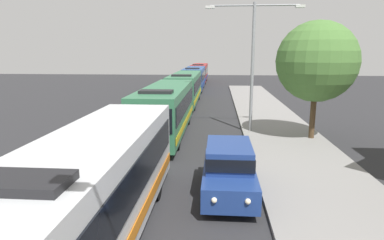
# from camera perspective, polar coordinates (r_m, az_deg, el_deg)

# --- Properties ---
(bus_lead) EXTENTS (2.58, 10.63, 3.21)m
(bus_lead) POSITION_cam_1_polar(r_m,az_deg,el_deg) (9.25, -16.74, -11.04)
(bus_lead) COLOR silver
(bus_lead) RESTS_ON ground_plane
(bus_second_in_line) EXTENTS (2.58, 10.91, 3.21)m
(bus_second_in_line) POSITION_cam_1_polar(r_m,az_deg,el_deg) (20.82, -4.52, 2.06)
(bus_second_in_line) COLOR #33724C
(bus_second_in_line) RESTS_ON ground_plane
(bus_middle) EXTENTS (2.58, 11.78, 3.21)m
(bus_middle) POSITION_cam_1_polar(r_m,az_deg,el_deg) (33.01, -1.15, 5.69)
(bus_middle) COLOR #33724C
(bus_middle) RESTS_ON ground_plane
(bus_fourth_in_line) EXTENTS (2.58, 11.32, 3.21)m
(bus_fourth_in_line) POSITION_cam_1_polar(r_m,az_deg,el_deg) (45.38, 0.41, 7.36)
(bus_fourth_in_line) COLOR #284C8C
(bus_fourth_in_line) RESTS_ON ground_plane
(bus_rear) EXTENTS (2.58, 11.94, 3.21)m
(bus_rear) POSITION_cam_1_polar(r_m,az_deg,el_deg) (57.28, 1.28, 8.28)
(bus_rear) COLOR maroon
(bus_rear) RESTS_ON ground_plane
(white_suv) EXTENTS (1.86, 4.52, 1.90)m
(white_suv) POSITION_cam_1_polar(r_m,az_deg,el_deg) (12.25, 6.42, -8.18)
(white_suv) COLOR navy
(white_suv) RESTS_ON ground_plane
(streetlamp_mid) EXTENTS (5.97, 0.28, 8.01)m
(streetlamp_mid) POSITION_cam_1_polar(r_m,az_deg,el_deg) (21.23, 10.54, 11.27)
(streetlamp_mid) COLOR gray
(streetlamp_mid) RESTS_ON sidewalk
(roadside_tree) EXTENTS (4.62, 4.62, 6.81)m
(roadside_tree) POSITION_cam_1_polar(r_m,az_deg,el_deg) (20.30, 20.88, 9.46)
(roadside_tree) COLOR #4C3823
(roadside_tree) RESTS_ON sidewalk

